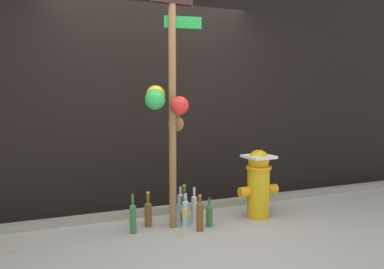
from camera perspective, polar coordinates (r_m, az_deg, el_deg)
ground_plane at (r=4.10m, az=-0.04°, el=-14.56°), size 14.00×14.00×0.00m
building_wall at (r=5.08m, az=-5.80°, el=8.55°), size 10.00×0.20×3.33m
curb_strip at (r=4.91m, az=-4.24°, el=-10.58°), size 8.00×0.12×0.08m
memorial_post at (r=4.21m, az=-3.28°, el=7.78°), size 0.61×0.39×2.68m
fire_hydrant at (r=4.75m, az=9.31°, el=-6.63°), size 0.48×0.33×0.78m
bottle_0 at (r=4.58m, az=0.30°, el=-10.18°), size 0.06×0.06×0.41m
bottle_1 at (r=4.27m, az=-8.31°, el=-11.42°), size 0.07×0.07×0.42m
bottle_2 at (r=4.56m, az=-1.10°, el=-10.13°), size 0.08×0.08×0.42m
bottle_3 at (r=4.71m, az=-1.64°, el=-9.82°), size 0.07×0.07×0.38m
bottle_4 at (r=4.29m, az=1.10°, el=-11.32°), size 0.08×0.08×0.38m
bottle_5 at (r=4.43m, az=2.45°, el=-11.18°), size 0.07×0.07×0.32m
bottle_6 at (r=4.42m, az=-0.93°, el=-10.83°), size 0.08×0.08×0.38m
bottle_7 at (r=4.45m, az=-6.18°, el=-10.86°), size 0.08×0.08×0.38m
litter_0 at (r=4.15m, az=-24.03°, el=-14.83°), size 0.11×0.07×0.01m
litter_1 at (r=4.71m, az=-10.57°, el=-11.87°), size 0.12×0.12×0.01m
litter_2 at (r=4.22m, az=-1.92°, el=-13.93°), size 0.12×0.12×0.01m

